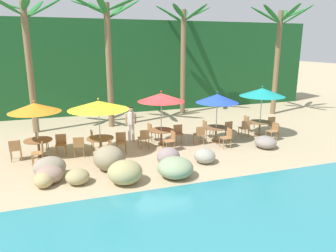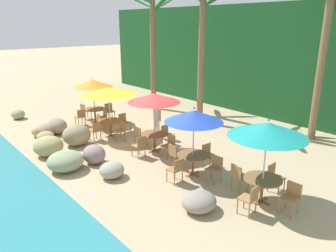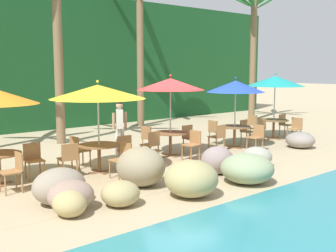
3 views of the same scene
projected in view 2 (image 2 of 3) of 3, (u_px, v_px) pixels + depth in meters
ground_plane at (149, 151)px, 13.18m from camera, size 120.00×120.00×0.00m
terrace_deck at (149, 151)px, 13.18m from camera, size 18.00×5.20×0.01m
foliage_backdrop at (277, 61)px, 17.87m from camera, size 28.00×2.40×6.00m
rock_seawall at (73, 147)px, 12.64m from camera, size 16.95×2.84×0.90m
umbrella_orange at (93, 84)px, 16.38m from camera, size 2.01×2.01×2.36m
dining_table_orange at (95, 111)px, 16.82m from camera, size 1.10×1.10×0.74m
chair_orange_seaward at (103, 116)px, 16.23m from camera, size 0.47×0.47×0.87m
chair_orange_inland at (109, 110)px, 17.37m from camera, size 0.48×0.47×0.87m
chair_orange_left at (85, 110)px, 17.35m from camera, size 0.45×0.46×0.87m
chair_orange_right at (81, 116)px, 16.26m from camera, size 0.43×0.43×0.87m
umbrella_yellow at (109, 91)px, 14.31m from camera, size 2.44×2.44×2.40m
dining_table_yellow at (110, 123)px, 14.76m from camera, size 1.10×1.10×0.74m
chair_yellow_seaward at (121, 130)px, 14.17m from camera, size 0.46×0.47×0.87m
chair_yellow_inland at (124, 121)px, 15.43m from camera, size 0.46×0.45×0.87m
chair_yellow_left at (101, 121)px, 15.42m from camera, size 0.47×0.48×0.87m
chair_yellow_right at (96, 130)px, 14.15m from camera, size 0.46×0.46×0.87m
umbrella_red at (154, 98)px, 12.53m from camera, size 2.06×2.06×2.51m
dining_table_red at (154, 137)px, 13.02m from camera, size 1.10×1.10×0.74m
chair_red_seaward at (169, 144)px, 12.47m from camera, size 0.44×0.44×0.87m
chair_red_inland at (167, 133)px, 13.71m from camera, size 0.48×0.48×0.87m
chair_red_left at (139, 135)px, 13.56m from camera, size 0.45×0.45×0.87m
chair_red_right at (140, 145)px, 12.41m from camera, size 0.46×0.45×0.87m
umbrella_blue at (194, 116)px, 10.50m from camera, size 1.95×1.95×2.40m
dining_table_blue at (193, 158)px, 10.95m from camera, size 1.10×1.10×0.74m
chair_blue_seaward at (215, 167)px, 10.49m from camera, size 0.46×0.47×0.87m
chair_blue_inland at (208, 154)px, 11.56m from camera, size 0.44×0.43×0.87m
chair_blue_left at (175, 154)px, 11.56m from camera, size 0.44×0.45×0.87m
chair_blue_right at (177, 169)px, 10.37m from camera, size 0.44×0.43×0.87m
umbrella_teal at (268, 130)px, 8.78m from camera, size 2.18×2.18×2.53m
dining_table_teal at (262, 182)px, 9.26m from camera, size 1.10×1.10×0.74m
chair_teal_seaward at (291, 196)px, 8.75m from camera, size 0.43×0.43×0.87m
chair_teal_inland at (274, 175)px, 9.92m from camera, size 0.45×0.44×0.87m
chair_teal_left at (238, 175)px, 9.92m from camera, size 0.47×0.47×0.87m
chair_teal_right at (250, 198)px, 8.64m from camera, size 0.47×0.47×0.87m
palm_tree_nearest at (153, 33)px, 18.51m from camera, size 3.65×3.69×6.74m
palm_tree_second at (202, 29)px, 15.57m from camera, size 3.80×3.75×6.83m
palm_tree_third at (325, 34)px, 13.22m from camera, size 3.57×3.31×6.82m
waiter_in_white at (157, 117)px, 14.39m from camera, size 0.52×0.39×1.70m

